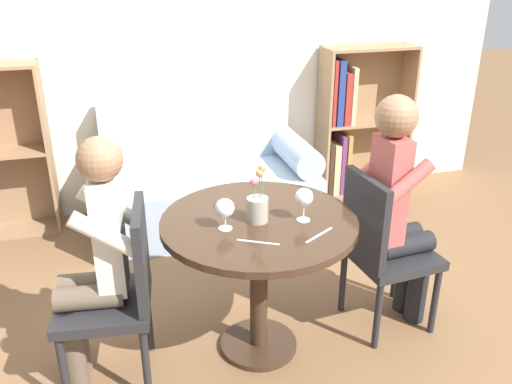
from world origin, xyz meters
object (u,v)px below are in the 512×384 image
Objects in this scene: bookshelf_right at (351,124)px; person_right at (398,208)px; chair_left at (119,290)px; person_left at (94,262)px; wine_glass_left at (225,209)px; flower_vase at (258,206)px; couch at (202,184)px; chair_right at (381,246)px; wine_glass_right at (304,198)px.

person_right reaches higher than bookshelf_right.
chair_left is 0.73× the size of person_left.
flower_vase is (0.16, 0.04, -0.02)m from wine_glass_left.
couch is at bearing 21.88° from person_right.
chair_left is (-0.67, -1.54, 0.18)m from couch.
person_right reaches higher than chair_right.
couch is 1.74m from person_left.
wine_glass_left is at bearing 177.30° from wine_glass_right.
chair_left and chair_right have the same top height.
chair_left is at bearing 177.19° from wine_glass_right.
person_right is (0.08, 0.01, 0.20)m from chair_right.
flower_vase is at bearing 165.15° from wine_glass_right.
person_right is at bearing -86.44° from chair_right.
couch is 1.34× the size of person_left.
wine_glass_right reaches higher than chair_right.
chair_left is 0.69× the size of person_right.
wine_glass_right is (-1.13, -1.85, 0.27)m from bookshelf_right.
wine_glass_left is at bearing -96.35° from couch.
couch is 1.33× the size of bookshelf_right.
chair_right and wine_glass_left have the same top height.
couch is 10.02× the size of wine_glass_right.
wine_glass_left is (-1.50, -1.84, 0.26)m from bookshelf_right.
chair_left is at bearing 85.28° from person_left.
chair_right is 0.61m from wine_glass_right.
couch is at bearing -168.58° from bookshelf_right.
chair_left is 0.18m from person_left.
person_right is 8.68× the size of wine_glass_left.
person_left reaches higher than wine_glass_right.
person_right is at bearing 2.89° from flower_vase.
person_right reaches higher than person_left.
chair_right is 0.69× the size of person_right.
couch is at bearing 83.65° from wine_glass_left.
wine_glass_right is at bearing -121.35° from bookshelf_right.
bookshelf_right reaches higher than flower_vase.
couch is 10.95× the size of wine_glass_left.
chair_left is at bearing 86.54° from chair_right.
chair_right is at bearing -65.86° from couch.
person_left reaches higher than chair_left.
chair_right is at bearing 2.17° from flower_vase.
chair_right is 0.76m from flower_vase.
wine_glass_left is 0.17m from flower_vase.
person_right is 0.59m from wine_glass_right.
chair_right is (0.67, -1.50, 0.18)m from couch.
couch reaches higher than chair_left.
bookshelf_right is 7.55× the size of wine_glass_right.
wine_glass_left is at bearing 94.36° from chair_left.
couch is 1.69m from chair_left.
chair_left is 0.61m from wine_glass_left.
wine_glass_right is at bearing 94.44° from person_right.
person_left is 0.63m from wine_glass_left.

